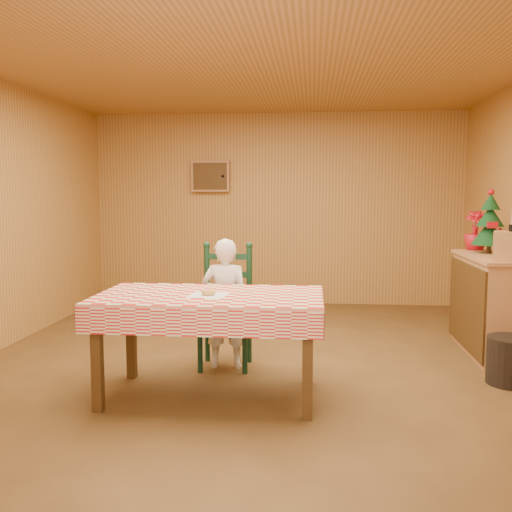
# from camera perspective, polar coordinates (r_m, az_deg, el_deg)

# --- Properties ---
(ground) EXTENTS (6.00, 6.00, 0.00)m
(ground) POSITION_cam_1_polar(r_m,az_deg,el_deg) (5.08, -0.23, -10.97)
(ground) COLOR brown
(ground) RESTS_ON ground
(cabin_walls) EXTENTS (5.10, 6.05, 2.65)m
(cabin_walls) POSITION_cam_1_polar(r_m,az_deg,el_deg) (5.39, 0.33, 9.66)
(cabin_walls) COLOR #BE8A44
(cabin_walls) RESTS_ON ground
(dining_table) EXTENTS (1.66, 0.96, 0.77)m
(dining_table) POSITION_cam_1_polar(r_m,az_deg,el_deg) (4.20, -4.64, -4.93)
(dining_table) COLOR #4E3214
(dining_table) RESTS_ON ground
(ladder_chair) EXTENTS (0.44, 0.40, 1.08)m
(ladder_chair) POSITION_cam_1_polar(r_m,az_deg,el_deg) (5.00, -2.99, -5.29)
(ladder_chair) COLOR black
(ladder_chair) RESTS_ON ground
(seated_child) EXTENTS (0.41, 0.27, 1.12)m
(seated_child) POSITION_cam_1_polar(r_m,az_deg,el_deg) (4.93, -3.10, -4.75)
(seated_child) COLOR white
(seated_child) RESTS_ON ground
(napkin) EXTENTS (0.28, 0.28, 0.00)m
(napkin) POSITION_cam_1_polar(r_m,az_deg,el_deg) (4.14, -4.77, -3.92)
(napkin) COLOR white
(napkin) RESTS_ON dining_table
(donut) EXTENTS (0.12, 0.12, 0.04)m
(donut) POSITION_cam_1_polar(r_m,az_deg,el_deg) (4.13, -4.77, -3.66)
(donut) COLOR gold
(donut) RESTS_ON napkin
(shelf_unit) EXTENTS (0.54, 1.24, 0.93)m
(shelf_unit) POSITION_cam_1_polar(r_m,az_deg,el_deg) (5.82, 22.67, -4.51)
(shelf_unit) COLOR tan
(shelf_unit) RESTS_ON ground
(crate) EXTENTS (0.38, 0.38, 0.25)m
(crate) POSITION_cam_1_polar(r_m,az_deg,el_deg) (5.37, 24.25, 0.92)
(crate) COLOR tan
(crate) RESTS_ON shelf_unit
(christmas_tree) EXTENTS (0.34, 0.34, 0.62)m
(christmas_tree) POSITION_cam_1_polar(r_m,az_deg,el_deg) (5.98, 22.35, 2.97)
(christmas_tree) COLOR #4E3214
(christmas_tree) RESTS_ON shelf_unit
(flower_arrangement) EXTENTS (0.27, 0.27, 0.40)m
(flower_arrangement) POSITION_cam_1_polar(r_m,az_deg,el_deg) (6.26, 21.10, 2.41)
(flower_arrangement) COLOR #B5101E
(flower_arrangement) RESTS_ON shelf_unit
(storage_bin) EXTENTS (0.48, 0.48, 0.37)m
(storage_bin) POSITION_cam_1_polar(r_m,az_deg,el_deg) (5.00, 24.17, -9.54)
(storage_bin) COLOR black
(storage_bin) RESTS_ON ground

